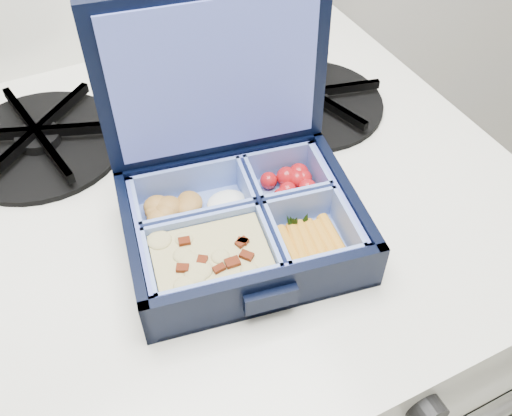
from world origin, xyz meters
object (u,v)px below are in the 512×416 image
stove (220,371)px  fork (237,133)px  burner_grate (309,96)px  bento_box (243,226)px

stove → fork: bearing=26.5°
stove → burner_grate: (0.16, 0.04, 0.48)m
burner_grate → fork: bearing=-173.1°
stove → fork: 0.48m
burner_grate → bento_box: bearing=-135.5°
stove → bento_box: 0.51m
burner_grate → stove: bearing=-165.6°
bento_box → fork: (0.06, 0.15, -0.02)m
stove → fork: (0.06, 0.03, 0.47)m
stove → fork: fork is taller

